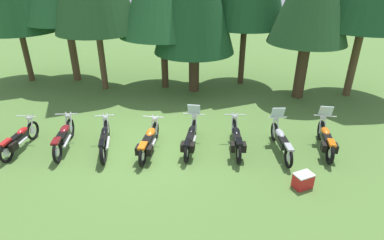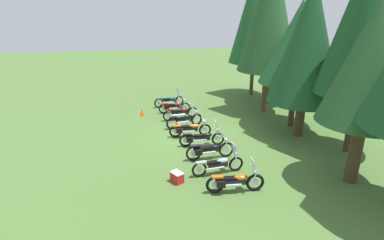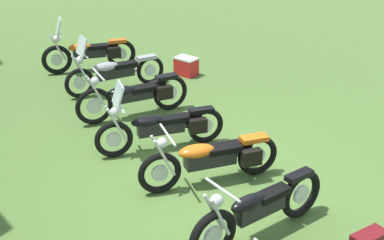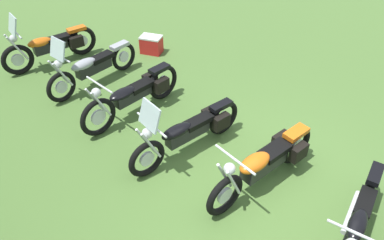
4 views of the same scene
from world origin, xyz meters
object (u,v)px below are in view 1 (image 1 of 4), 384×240
Objects in this scene: motorcycle_7 at (281,140)px; picnic_cooler at (303,180)px; motorcycle_8 at (326,139)px; motorcycle_6 at (237,138)px; motorcycle_1 at (19,139)px; motorcycle_2 at (64,136)px; motorcycle_5 at (191,137)px; motorcycle_3 at (105,139)px; motorcycle_4 at (149,141)px.

motorcycle_7 reaches higher than picnic_cooler.
motorcycle_8 reaches higher than picnic_cooler.
motorcycle_6 is 1.00× the size of motorcycle_7.
motorcycle_1 is 0.92× the size of motorcycle_2.
motorcycle_2 is 0.99× the size of motorcycle_5.
motorcycle_1 is 3.43× the size of picnic_cooler.
motorcycle_3 is (1.42, -0.02, -0.02)m from motorcycle_2.
motorcycle_3 is at bearing 91.34° from motorcycle_6.
motorcycle_3 is 4.43m from motorcycle_6.
motorcycle_1 is at bearing 89.59° from motorcycle_2.
motorcycle_5 reaches higher than motorcycle_6.
motorcycle_5 is 4.53m from motorcycle_8.
picnic_cooler is at bearing -138.68° from motorcycle_6.
motorcycle_7 is (4.38, 0.38, 0.01)m from motorcycle_4.
motorcycle_6 reaches higher than picnic_cooler.
motorcycle_7 is (1.48, 0.03, 0.00)m from motorcycle_6.
motorcycle_5 reaches higher than motorcycle_1.
motorcycle_3 is 1.01× the size of motorcycle_8.
motorcycle_7 reaches higher than motorcycle_3.
motorcycle_7 is at bearing -81.56° from motorcycle_4.
motorcycle_6 is 1.03× the size of motorcycle_8.
motorcycle_1 is 7.31m from motorcycle_6.
motorcycle_4 is at bearing 89.02° from motorcycle_7.
motorcycle_6 is 2.99m from motorcycle_8.
motorcycle_2 is 7.32m from motorcycle_7.
motorcycle_6 is 2.57m from picnic_cooler.
motorcycle_5 is (5.76, 0.53, 0.02)m from motorcycle_1.
motorcycle_5 is 3.75× the size of picnic_cooler.
motorcycle_8 reaches higher than motorcycle_3.
motorcycle_3 is 0.98× the size of motorcycle_7.
motorcycle_2 is 0.99× the size of motorcycle_6.
motorcycle_4 is at bearing -100.29° from motorcycle_2.
motorcycle_1 is at bearing 100.04° from motorcycle_8.
motorcycle_6 is at bearing 99.90° from motorcycle_8.
motorcycle_7 is at bearing -84.04° from motorcycle_1.
motorcycle_4 reaches higher than picnic_cooler.
motorcycle_8 is at bearing -96.10° from motorcycle_2.
motorcycle_1 is 0.92× the size of motorcycle_5.
motorcycle_5 is 1.00× the size of motorcycle_6.
motorcycle_3 is at bearing 100.58° from motorcycle_5.
motorcycle_6 is (1.54, 0.01, 0.01)m from motorcycle_5.
motorcycle_3 is 0.98× the size of motorcycle_6.
motorcycle_6 is at bearing -83.53° from motorcycle_1.
motorcycle_1 is at bearing 91.31° from motorcycle_6.
motorcycle_5 is at bearing 87.46° from motorcycle_6.
motorcycle_5 is at bearing -82.51° from motorcycle_1.
motorcycle_8 is (4.53, 0.22, 0.02)m from motorcycle_5.
motorcycle_4 is 1.40m from motorcycle_5.
motorcycle_2 reaches higher than picnic_cooler.
motorcycle_6 reaches higher than motorcycle_3.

